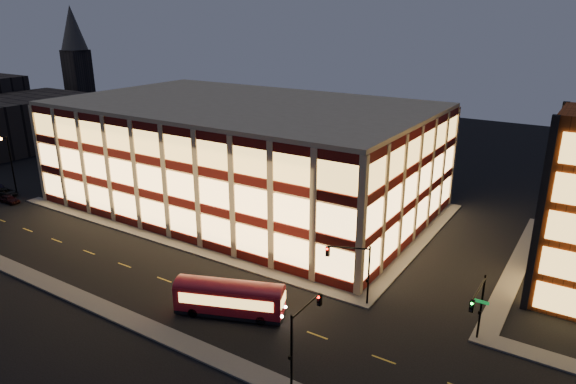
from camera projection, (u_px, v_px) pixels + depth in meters
The scene contains 17 objects.
ground at pixel (177, 249), 59.36m from camera, with size 200.00×200.00×0.00m, color black.
sidewalk_office_south at pixel (165, 240), 61.66m from camera, with size 54.00×2.00×0.15m, color #514F4C.
sidewalk_office_east at pixel (419, 242), 61.19m from camera, with size 2.00×30.00×0.15m, color #514F4C.
sidewalk_tower_south at pixel (564, 363), 39.80m from camera, with size 14.00×2.00×0.15m, color #514F4C.
sidewalk_tower_west at pixel (518, 264), 55.60m from camera, with size 2.00×30.00×0.15m, color #514F4C.
sidewalk_near at pixel (81, 298), 48.98m from camera, with size 100.00×2.00×0.15m, color #514F4C.
office_building at pixel (244, 154), 71.97m from camera, with size 50.45×30.45×14.50m.
bg_building_a at pixel (14, 123), 103.61m from camera, with size 18.00×28.00×10.00m, color #2D2621.
church_tower at pixel (80, 88), 123.91m from camera, with size 5.00×5.00×18.00m, color #2D2621.
church_spire at pixel (72, 28), 119.36m from camera, with size 6.00×6.00×10.00m, color #4C473F.
traffic_signal_far at pixel (354, 264), 46.92m from camera, with size 3.79×1.87×6.00m.
traffic_signal_right at pixel (478, 303), 40.50m from camera, with size 1.20×4.37×6.00m.
traffic_signal_near at pixel (302, 328), 37.28m from camera, with size 0.32×4.45×6.00m.
street_lamp_a at pixel (10, 160), 75.52m from camera, with size 0.44×1.22×9.02m.
trolley_bus at pixel (230, 296), 45.89m from camera, with size 10.04×5.82×3.32m.
parked_car_0 at pixel (9, 199), 73.91m from camera, with size 1.39×3.46×1.18m, color black.
parked_car_2 at pixel (6, 192), 77.02m from camera, with size 1.76×3.81×1.06m, color black.
Camera 1 is at (39.85, -38.59, 25.62)m, focal length 32.00 mm.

